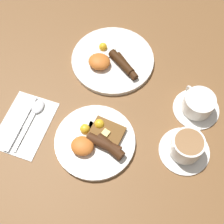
{
  "coord_description": "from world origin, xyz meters",
  "views": [
    {
      "loc": [
        0.14,
        -0.32,
        0.86
      ],
      "look_at": [
        0.03,
        0.1,
        0.03
      ],
      "focal_mm": 50.0,
      "sensor_mm": 36.0,
      "label": 1
    }
  ],
  "objects_px": {
    "teacup_near": "(186,147)",
    "breakfast_plate_far": "(112,60)",
    "teacup_far": "(198,105)",
    "knife": "(19,126)",
    "spoon": "(35,111)",
    "breakfast_plate_near": "(96,140)"
  },
  "relations": [
    {
      "from": "teacup_near",
      "to": "breakfast_plate_far",
      "type": "bearing_deg",
      "value": 138.43
    },
    {
      "from": "teacup_near",
      "to": "teacup_far",
      "type": "distance_m",
      "value": 0.15
    },
    {
      "from": "breakfast_plate_far",
      "to": "teacup_far",
      "type": "relative_size",
      "value": 1.93
    },
    {
      "from": "teacup_near",
      "to": "knife",
      "type": "height_order",
      "value": "teacup_near"
    },
    {
      "from": "spoon",
      "to": "teacup_far",
      "type": "bearing_deg",
      "value": -69.0
    },
    {
      "from": "teacup_near",
      "to": "spoon",
      "type": "relative_size",
      "value": 0.81
    },
    {
      "from": "knife",
      "to": "spoon",
      "type": "height_order",
      "value": "spoon"
    },
    {
      "from": "teacup_far",
      "to": "teacup_near",
      "type": "bearing_deg",
      "value": -95.0
    },
    {
      "from": "breakfast_plate_near",
      "to": "teacup_far",
      "type": "xyz_separation_m",
      "value": [
        0.27,
        0.19,
        0.01
      ]
    },
    {
      "from": "teacup_far",
      "to": "spoon",
      "type": "bearing_deg",
      "value": -163.44
    },
    {
      "from": "breakfast_plate_near",
      "to": "spoon",
      "type": "relative_size",
      "value": 1.28
    },
    {
      "from": "teacup_far",
      "to": "knife",
      "type": "relative_size",
      "value": 0.74
    },
    {
      "from": "breakfast_plate_near",
      "to": "knife",
      "type": "xyz_separation_m",
      "value": [
        -0.24,
        -0.01,
        -0.01
      ]
    },
    {
      "from": "breakfast_plate_near",
      "to": "spoon",
      "type": "xyz_separation_m",
      "value": [
        -0.21,
        0.05,
        -0.01
      ]
    },
    {
      "from": "teacup_far",
      "to": "spoon",
      "type": "distance_m",
      "value": 0.5
    },
    {
      "from": "knife",
      "to": "teacup_far",
      "type": "bearing_deg",
      "value": -63.98
    },
    {
      "from": "breakfast_plate_far",
      "to": "knife",
      "type": "bearing_deg",
      "value": -123.82
    },
    {
      "from": "teacup_near",
      "to": "teacup_far",
      "type": "height_order",
      "value": "teacup_near"
    },
    {
      "from": "teacup_near",
      "to": "teacup_far",
      "type": "bearing_deg",
      "value": 85.0
    },
    {
      "from": "breakfast_plate_near",
      "to": "teacup_near",
      "type": "relative_size",
      "value": 1.6
    },
    {
      "from": "teacup_far",
      "to": "knife",
      "type": "xyz_separation_m",
      "value": [
        -0.51,
        -0.2,
        -0.02
      ]
    },
    {
      "from": "knife",
      "to": "spoon",
      "type": "xyz_separation_m",
      "value": [
        0.03,
        0.06,
        0.0
      ]
    }
  ]
}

